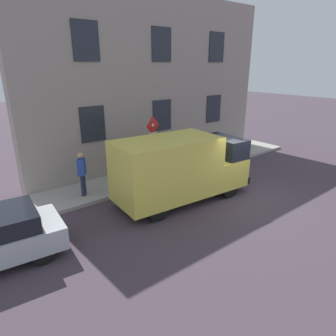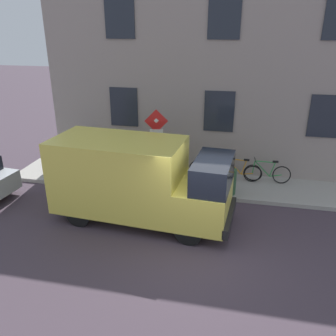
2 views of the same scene
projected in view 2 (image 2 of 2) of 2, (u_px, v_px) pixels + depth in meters
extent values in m
plane|color=#453842|center=(201.00, 244.00, 9.43)|extent=(80.00, 80.00, 0.00)
cube|color=#A39F96|center=(213.00, 185.00, 12.78)|extent=(2.11, 15.39, 0.14)
cube|color=gray|center=(222.00, 70.00, 12.53)|extent=(0.70, 13.39, 8.11)
cube|color=#232833|center=(325.00, 116.00, 12.05)|extent=(0.06, 1.10, 1.50)
cube|color=#232833|center=(219.00, 111.00, 12.75)|extent=(0.06, 1.10, 1.50)
cube|color=#232833|center=(124.00, 107.00, 13.46)|extent=(0.06, 1.10, 1.50)
cube|color=#232833|center=(225.00, 16.00, 11.52)|extent=(0.06, 1.10, 1.50)
cube|color=#232833|center=(120.00, 16.00, 12.22)|extent=(0.06, 1.10, 1.50)
cylinder|color=#474C47|center=(157.00, 152.00, 11.88)|extent=(0.09, 0.09, 2.71)
pyramid|color=silver|center=(156.00, 122.00, 11.39)|extent=(0.15, 0.50, 0.50)
pyramid|color=red|center=(156.00, 122.00, 11.39)|extent=(0.14, 0.55, 0.56)
cube|color=white|center=(156.00, 137.00, 11.61)|extent=(0.14, 0.44, 0.56)
cylinder|color=#1933B2|center=(156.00, 136.00, 11.57)|extent=(0.06, 0.24, 0.24)
pyramid|color=silver|center=(157.00, 153.00, 11.80)|extent=(0.15, 0.50, 0.50)
pyramid|color=red|center=(157.00, 153.00, 11.81)|extent=(0.14, 0.55, 0.56)
cube|color=#E8D550|center=(119.00, 174.00, 10.33)|extent=(2.29, 3.94, 2.18)
cube|color=#E8D550|center=(204.00, 202.00, 9.86)|extent=(2.10, 1.55, 1.10)
cube|color=black|center=(213.00, 174.00, 9.46)|extent=(1.99, 1.12, 0.84)
cube|color=black|center=(230.00, 217.00, 9.80)|extent=(2.01, 0.31, 0.28)
cylinder|color=black|center=(201.00, 202.00, 10.89)|extent=(0.28, 0.77, 0.76)
cylinder|color=black|center=(189.00, 232.00, 9.33)|extent=(0.28, 0.77, 0.76)
cylinder|color=black|center=(105.00, 189.00, 11.76)|extent=(0.28, 0.77, 0.76)
cylinder|color=black|center=(79.00, 214.00, 10.19)|extent=(0.28, 0.77, 0.76)
cylinder|color=black|center=(4.00, 184.00, 12.32)|extent=(0.23, 0.61, 0.60)
torus|color=black|center=(252.00, 173.00, 12.79)|extent=(0.16, 0.67, 0.66)
torus|color=black|center=(282.00, 175.00, 12.65)|extent=(0.16, 0.67, 0.66)
cylinder|color=green|center=(262.00, 169.00, 12.67)|extent=(0.07, 0.60, 0.60)
cylinder|color=green|center=(265.00, 162.00, 12.55)|extent=(0.08, 0.73, 0.07)
cylinder|color=green|center=(272.00, 170.00, 12.62)|extent=(0.05, 0.19, 0.55)
cylinder|color=green|center=(275.00, 176.00, 12.69)|extent=(0.06, 0.43, 0.12)
cylinder|color=green|center=(254.00, 167.00, 12.69)|extent=(0.04, 0.09, 0.50)
cube|color=black|center=(275.00, 162.00, 12.49)|extent=(0.09, 0.20, 0.06)
cylinder|color=#262626|center=(255.00, 160.00, 12.58)|extent=(0.46, 0.06, 0.03)
torus|color=black|center=(225.00, 170.00, 13.05)|extent=(0.24, 0.67, 0.65)
torus|color=black|center=(253.00, 173.00, 12.78)|extent=(0.24, 0.67, 0.65)
cylinder|color=orange|center=(234.00, 166.00, 12.89)|extent=(0.09, 0.60, 0.60)
cylinder|color=orange|center=(237.00, 160.00, 12.76)|extent=(0.10, 0.73, 0.07)
cylinder|color=orange|center=(244.00, 168.00, 12.80)|extent=(0.05, 0.19, 0.55)
cylinder|color=orange|center=(247.00, 174.00, 12.85)|extent=(0.07, 0.43, 0.12)
cylinder|color=orange|center=(226.00, 164.00, 12.95)|extent=(0.04, 0.09, 0.50)
cube|color=black|center=(247.00, 160.00, 12.66)|extent=(0.10, 0.21, 0.06)
cylinder|color=#262626|center=(227.00, 157.00, 12.83)|extent=(0.46, 0.07, 0.03)
torus|color=black|center=(198.00, 168.00, 13.24)|extent=(0.16, 0.67, 0.66)
torus|color=black|center=(225.00, 171.00, 12.98)|extent=(0.16, 0.67, 0.66)
cylinder|color=#1552A9|center=(207.00, 164.00, 13.08)|extent=(0.08, 0.60, 0.60)
cylinder|color=#1552A9|center=(209.00, 158.00, 12.96)|extent=(0.09, 0.73, 0.07)
cylinder|color=#1552A9|center=(216.00, 165.00, 12.99)|extent=(0.05, 0.19, 0.55)
cylinder|color=#1552A9|center=(220.00, 172.00, 13.05)|extent=(0.07, 0.43, 0.12)
cylinder|color=#1552A9|center=(199.00, 162.00, 13.14)|extent=(0.04, 0.09, 0.50)
cube|color=black|center=(219.00, 158.00, 12.85)|extent=(0.09, 0.21, 0.06)
cylinder|color=#262626|center=(200.00, 155.00, 13.02)|extent=(0.46, 0.06, 0.03)
cylinder|color=#262B47|center=(88.00, 165.00, 13.32)|extent=(0.16, 0.16, 0.85)
cylinder|color=#262B47|center=(84.00, 166.00, 13.21)|extent=(0.16, 0.16, 0.85)
cube|color=#2945A3|center=(84.00, 147.00, 12.98)|extent=(0.48, 0.44, 0.62)
sphere|color=tan|center=(83.00, 136.00, 12.81)|extent=(0.22, 0.22, 0.22)
cylinder|color=#2D5133|center=(230.00, 181.00, 11.83)|extent=(0.44, 0.44, 0.90)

